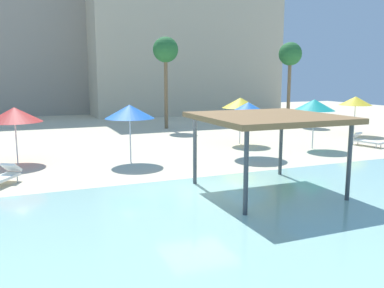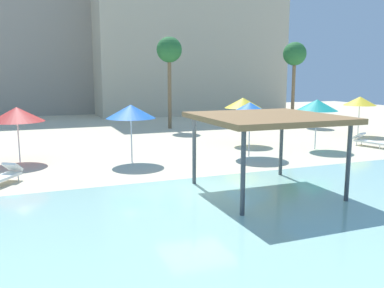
% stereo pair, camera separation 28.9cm
% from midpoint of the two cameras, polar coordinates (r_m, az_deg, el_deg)
% --- Properties ---
extents(ground_plane, '(80.00, 80.00, 0.00)m').
position_cam_midpoint_polar(ground_plane, '(14.48, 0.14, -6.45)').
color(ground_plane, beige).
extents(lagoon_water, '(44.00, 13.50, 0.04)m').
position_cam_midpoint_polar(lagoon_water, '(10.09, 11.93, -13.81)').
color(lagoon_water, '#99D1C6').
rests_on(lagoon_water, ground).
extents(shade_pavilion, '(4.45, 4.45, 2.69)m').
position_cam_midpoint_polar(shade_pavilion, '(13.93, 9.96, 3.39)').
color(shade_pavilion, '#42474C').
rests_on(shade_pavilion, ground).
extents(beach_umbrella_teal_0, '(2.23, 2.23, 2.73)m').
position_cam_midpoint_polar(beach_umbrella_teal_0, '(23.18, 16.41, 5.26)').
color(beach_umbrella_teal_0, silver).
rests_on(beach_umbrella_teal_0, ground).
extents(beach_umbrella_red_1, '(2.45, 2.45, 2.58)m').
position_cam_midpoint_polar(beach_umbrella_red_1, '(20.27, -23.99, 3.77)').
color(beach_umbrella_red_1, silver).
rests_on(beach_umbrella_red_1, ground).
extents(beach_umbrella_blue_2, '(2.27, 2.27, 2.69)m').
position_cam_midpoint_polar(beach_umbrella_blue_2, '(18.86, -9.17, 4.50)').
color(beach_umbrella_blue_2, silver).
rests_on(beach_umbrella_blue_2, ground).
extents(beach_umbrella_blue_3, '(2.49, 2.49, 2.71)m').
position_cam_midpoint_polar(beach_umbrella_blue_3, '(20.27, 7.48, 4.86)').
color(beach_umbrella_blue_3, silver).
rests_on(beach_umbrella_blue_3, ground).
extents(beach_umbrella_yellow_4, '(2.14, 2.14, 2.62)m').
position_cam_midpoint_polar(beach_umbrella_yellow_4, '(29.68, 21.69, 5.64)').
color(beach_umbrella_yellow_4, silver).
rests_on(beach_umbrella_yellow_4, ground).
extents(beach_umbrella_yellow_5, '(2.16, 2.16, 2.73)m').
position_cam_midpoint_polar(beach_umbrella_yellow_5, '(24.02, 6.46, 5.75)').
color(beach_umbrella_yellow_5, silver).
rests_on(beach_umbrella_yellow_5, ground).
extents(lounge_chair_0, '(1.53, 1.92, 0.74)m').
position_cam_midpoint_polar(lounge_chair_0, '(16.64, -25.50, -4.11)').
color(lounge_chair_0, white).
rests_on(lounge_chair_0, ground).
extents(lounge_chair_2, '(1.00, 1.98, 0.74)m').
position_cam_midpoint_polar(lounge_chair_2, '(25.45, 22.69, 0.52)').
color(lounge_chair_2, white).
rests_on(lounge_chair_2, ground).
extents(palm_tree_0, '(1.90, 1.90, 6.88)m').
position_cam_midpoint_polar(palm_tree_0, '(31.19, -3.99, 12.71)').
color(palm_tree_0, brown).
rests_on(palm_tree_0, ground).
extents(palm_tree_1, '(1.90, 1.90, 6.73)m').
position_cam_midpoint_polar(palm_tree_1, '(35.15, 13.36, 11.89)').
color(palm_tree_1, brown).
rests_on(palm_tree_1, ground).
extents(hotel_block_0, '(20.04, 9.86, 16.75)m').
position_cam_midpoint_polar(hotel_block_0, '(48.72, -21.93, 14.01)').
color(hotel_block_0, '#9E9384').
rests_on(hotel_block_0, ground).
extents(hotel_block_1, '(20.05, 11.77, 16.22)m').
position_cam_midpoint_polar(hotel_block_1, '(47.08, -2.23, 14.53)').
color(hotel_block_1, beige).
rests_on(hotel_block_1, ground).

